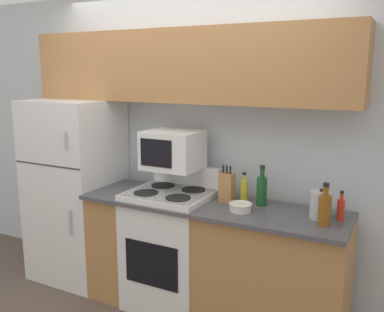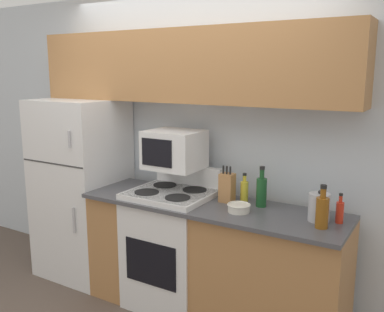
{
  "view_description": "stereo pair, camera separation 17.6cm",
  "coord_description": "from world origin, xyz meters",
  "px_view_note": "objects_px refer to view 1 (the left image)",
  "views": [
    {
      "loc": [
        1.68,
        -2.51,
        1.88
      ],
      "look_at": [
        0.22,
        0.26,
        1.26
      ],
      "focal_mm": 40.0,
      "sensor_mm": 36.0,
      "label": 1
    },
    {
      "loc": [
        1.83,
        -2.42,
        1.88
      ],
      "look_at": [
        0.22,
        0.26,
        1.26
      ],
      "focal_mm": 40.0,
      "sensor_mm": 36.0,
      "label": 2
    }
  ],
  "objects_px": {
    "bottle_hot_sauce": "(341,209)",
    "kettle": "(320,205)",
    "bowl": "(240,207)",
    "bottle_whiskey": "(325,209)",
    "refrigerator": "(76,190)",
    "bottle_cooking_spray": "(244,190)",
    "microwave": "(173,150)",
    "bottle_wine_green": "(262,190)",
    "stove": "(171,247)",
    "knife_block": "(227,187)"
  },
  "relations": [
    {
      "from": "bowl",
      "to": "bottle_hot_sauce",
      "type": "distance_m",
      "value": 0.67
    },
    {
      "from": "bottle_hot_sauce",
      "to": "bottle_cooking_spray",
      "type": "xyz_separation_m",
      "value": [
        -0.72,
        0.11,
        0.01
      ]
    },
    {
      "from": "stove",
      "to": "bottle_cooking_spray",
      "type": "xyz_separation_m",
      "value": [
        0.55,
        0.18,
        0.5
      ]
    },
    {
      "from": "refrigerator",
      "to": "bottle_wine_green",
      "type": "relative_size",
      "value": 5.45
    },
    {
      "from": "bottle_cooking_spray",
      "to": "microwave",
      "type": "bearing_deg",
      "value": -171.42
    },
    {
      "from": "refrigerator",
      "to": "bottle_whiskey",
      "type": "xyz_separation_m",
      "value": [
        2.22,
        -0.13,
        0.2
      ]
    },
    {
      "from": "refrigerator",
      "to": "microwave",
      "type": "xyz_separation_m",
      "value": [
        1.0,
        0.04,
        0.45
      ]
    },
    {
      "from": "knife_block",
      "to": "bottle_whiskey",
      "type": "bearing_deg",
      "value": -13.86
    },
    {
      "from": "bottle_whiskey",
      "to": "bottle_cooking_spray",
      "type": "distance_m",
      "value": 0.7
    },
    {
      "from": "microwave",
      "to": "knife_block",
      "type": "xyz_separation_m",
      "value": [
        0.46,
        0.01,
        -0.25
      ]
    },
    {
      "from": "bottle_cooking_spray",
      "to": "refrigerator",
      "type": "bearing_deg",
      "value": -175.33
    },
    {
      "from": "bottle_hot_sauce",
      "to": "bottle_whiskey",
      "type": "bearing_deg",
      "value": -117.23
    },
    {
      "from": "kettle",
      "to": "bowl",
      "type": "bearing_deg",
      "value": -168.56
    },
    {
      "from": "bottle_cooking_spray",
      "to": "kettle",
      "type": "height_order",
      "value": "bottle_cooking_spray"
    },
    {
      "from": "bottle_cooking_spray",
      "to": "knife_block",
      "type": "bearing_deg",
      "value": -145.62
    },
    {
      "from": "knife_block",
      "to": "bottle_hot_sauce",
      "type": "distance_m",
      "value": 0.83
    },
    {
      "from": "refrigerator",
      "to": "bowl",
      "type": "height_order",
      "value": "refrigerator"
    },
    {
      "from": "stove",
      "to": "kettle",
      "type": "xyz_separation_m",
      "value": [
        1.14,
        0.04,
        0.51
      ]
    },
    {
      "from": "microwave",
      "to": "stove",
      "type": "bearing_deg",
      "value": -73.31
    },
    {
      "from": "refrigerator",
      "to": "bowl",
      "type": "relative_size",
      "value": 9.92
    },
    {
      "from": "knife_block",
      "to": "bowl",
      "type": "bearing_deg",
      "value": -44.0
    },
    {
      "from": "bottle_hot_sauce",
      "to": "microwave",
      "type": "bearing_deg",
      "value": 178.9
    },
    {
      "from": "microwave",
      "to": "kettle",
      "type": "distance_m",
      "value": 1.2
    },
    {
      "from": "refrigerator",
      "to": "bottle_wine_green",
      "type": "distance_m",
      "value": 1.75
    },
    {
      "from": "bottle_hot_sauce",
      "to": "kettle",
      "type": "distance_m",
      "value": 0.13
    },
    {
      "from": "bottle_cooking_spray",
      "to": "kettle",
      "type": "bearing_deg",
      "value": -13.2
    },
    {
      "from": "kettle",
      "to": "bottle_whiskey",
      "type": "bearing_deg",
      "value": -67.26
    },
    {
      "from": "refrigerator",
      "to": "bottle_cooking_spray",
      "type": "height_order",
      "value": "refrigerator"
    },
    {
      "from": "bottle_wine_green",
      "to": "bowl",
      "type": "bearing_deg",
      "value": -113.44
    },
    {
      "from": "knife_block",
      "to": "bottle_whiskey",
      "type": "xyz_separation_m",
      "value": [
        0.76,
        -0.19,
        -0.0
      ]
    },
    {
      "from": "refrigerator",
      "to": "kettle",
      "type": "xyz_separation_m",
      "value": [
        2.17,
        -0.01,
        0.18
      ]
    },
    {
      "from": "bottle_wine_green",
      "to": "bottle_cooking_spray",
      "type": "xyz_separation_m",
      "value": [
        -0.16,
        0.05,
        -0.03
      ]
    },
    {
      "from": "bowl",
      "to": "bottle_wine_green",
      "type": "distance_m",
      "value": 0.23
    },
    {
      "from": "bottle_hot_sauce",
      "to": "bottle_cooking_spray",
      "type": "distance_m",
      "value": 0.73
    },
    {
      "from": "knife_block",
      "to": "bottle_whiskey",
      "type": "distance_m",
      "value": 0.78
    },
    {
      "from": "refrigerator",
      "to": "bottle_wine_green",
      "type": "height_order",
      "value": "refrigerator"
    },
    {
      "from": "bottle_whiskey",
      "to": "kettle",
      "type": "height_order",
      "value": "bottle_whiskey"
    },
    {
      "from": "bottle_wine_green",
      "to": "knife_block",
      "type": "bearing_deg",
      "value": -174.19
    },
    {
      "from": "bottle_cooking_spray",
      "to": "bottle_whiskey",
      "type": "bearing_deg",
      "value": -21.94
    },
    {
      "from": "microwave",
      "to": "bottle_cooking_spray",
      "type": "bearing_deg",
      "value": 8.58
    },
    {
      "from": "stove",
      "to": "bottle_hot_sauce",
      "type": "height_order",
      "value": "stove"
    },
    {
      "from": "knife_block",
      "to": "bottle_cooking_spray",
      "type": "bearing_deg",
      "value": 34.38
    },
    {
      "from": "bowl",
      "to": "bottle_whiskey",
      "type": "height_order",
      "value": "bottle_whiskey"
    },
    {
      "from": "microwave",
      "to": "bottle_hot_sauce",
      "type": "height_order",
      "value": "microwave"
    },
    {
      "from": "bottle_wine_green",
      "to": "microwave",
      "type": "bearing_deg",
      "value": -176.93
    },
    {
      "from": "stove",
      "to": "bottle_whiskey",
      "type": "bearing_deg",
      "value": -3.93
    },
    {
      "from": "microwave",
      "to": "bottle_wine_green",
      "type": "height_order",
      "value": "microwave"
    },
    {
      "from": "bottle_whiskey",
      "to": "kettle",
      "type": "relative_size",
      "value": 1.34
    },
    {
      "from": "stove",
      "to": "knife_block",
      "type": "relative_size",
      "value": 4.0
    },
    {
      "from": "refrigerator",
      "to": "bowl",
      "type": "bearing_deg",
      "value": -4.1
    }
  ]
}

